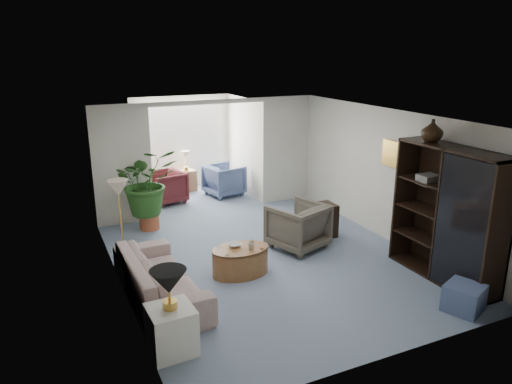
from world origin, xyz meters
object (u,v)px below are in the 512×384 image
floor_lamp (118,188)px  sunroom_chair_maroon (165,187)px  framed_picture (394,154)px  entertainment_cabinet (448,215)px  coffee_bowl (235,245)px  wingback_chair (298,226)px  sunroom_chair_blue (224,180)px  sofa (160,277)px  coffee_cup (251,246)px  coffee_table (240,261)px  table_lamp (169,282)px  ottoman (464,298)px  end_table (171,330)px  sunroom_table (187,181)px  side_table_dark (321,220)px  cabinet_urn (432,130)px  plant_pot (150,221)px

floor_lamp → sunroom_chair_maroon: bearing=61.0°
framed_picture → entertainment_cabinet: bearing=-98.3°
coffee_bowl → entertainment_cabinet: 3.39m
wingback_chair → sunroom_chair_blue: size_ratio=1.10×
sofa → wingback_chair: size_ratio=2.44×
sunroom_chair_blue → entertainment_cabinet: bearing=-177.0°
coffee_bowl → coffee_cup: bearing=-45.0°
framed_picture → sunroom_chair_blue: (-1.75, 4.13, -1.31)m
coffee_table → entertainment_cabinet: (2.88, -1.49, 0.84)m
entertainment_cabinet → sunroom_chair_maroon: (-3.02, 5.72, -0.69)m
sunroom_chair_blue → floor_lamp: bearing=119.9°
framed_picture → table_lamp: (-4.70, -1.69, -0.76)m
table_lamp → entertainment_cabinet: entertainment_cabinet is taller
ottoman → sunroom_chair_maroon: (-2.53, 6.62, 0.19)m
sofa → coffee_table: (1.39, 0.25, -0.11)m
ottoman → sofa: bearing=150.5°
framed_picture → end_table: size_ratio=0.85×
sofa → end_table: 1.37m
wingback_chair → sunroom_table: bearing=-99.4°
entertainment_cabinet → sunroom_chair_maroon: entertainment_cabinet is taller
framed_picture → coffee_cup: size_ratio=4.58×
end_table → wingback_chair: wingback_chair is taller
framed_picture → side_table_dark: 1.87m
end_table → ottoman: end_table is taller
sofa → side_table_dark: (3.47, 1.09, -0.01)m
ottoman → table_lamp: bearing=168.8°
wingback_chair → end_table: bearing=16.6°
table_lamp → ottoman: table_lamp is taller
floor_lamp → cabinet_urn: size_ratio=1.01×
cabinet_urn → ottoman: bearing=-109.0°
plant_pot → wingback_chair: bearing=-43.1°
wingback_chair → cabinet_urn: cabinet_urn is taller
sofa → ottoman: sofa is taller
wingback_chair → sunroom_table: (-0.76, 4.43, -0.15)m
coffee_table → ottoman: 3.39m
wingback_chair → framed_picture: bearing=146.2°
coffee_bowl → coffee_table: bearing=-63.4°
end_table → plant_pot: size_ratio=1.47×
sunroom_chair_maroon → sunroom_table: 1.07m
framed_picture → sunroom_table: framed_picture is taller
coffee_cup → cabinet_urn: bearing=-18.0°
coffee_table → plant_pot: bearing=108.3°
end_table → sunroom_chair_blue: size_ratio=0.69×
coffee_bowl → entertainment_cabinet: size_ratio=0.10×
table_lamp → entertainment_cabinet: bearing=1.4°
cabinet_urn → sunroom_chair_blue: cabinet_urn is taller
framed_picture → wingback_chair: 2.20m
wingback_chair → plant_pot: (-2.26, 2.12, -0.27)m
side_table_dark → sunroom_chair_blue: (-0.71, 3.38, 0.06)m
table_lamp → wingback_chair: 3.70m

